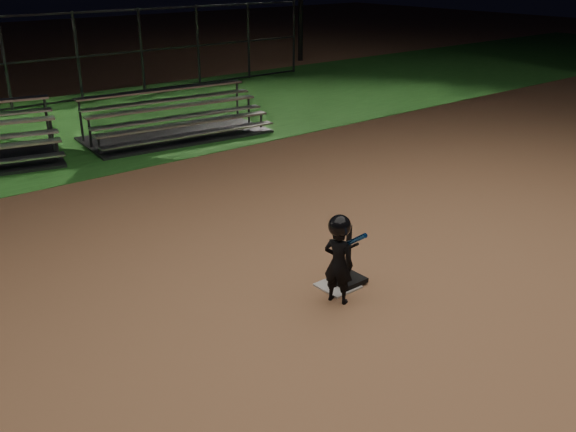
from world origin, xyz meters
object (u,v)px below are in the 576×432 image
object	(u,v)px
batting_tee	(348,271)
bleacher_right	(176,128)
child_batter	(339,257)
home_plate	(338,286)

from	to	relation	value
batting_tee	bleacher_right	xyz separation A→B (m)	(1.92, 7.70, 0.04)
child_batter	bleacher_right	bearing A→B (deg)	-38.74
home_plate	child_batter	xyz separation A→B (m)	(-0.25, -0.26, 0.58)
child_batter	bleacher_right	xyz separation A→B (m)	(2.33, 7.95, -0.39)
child_batter	bleacher_right	world-z (taller)	child_batter
bleacher_right	batting_tee	bearing A→B (deg)	-98.84
home_plate	batting_tee	xyz separation A→B (m)	(0.16, -0.01, 0.15)
home_plate	child_batter	distance (m)	0.69
child_batter	home_plate	bearing A→B (deg)	-66.19
batting_tee	child_batter	size ratio (longest dim) A/B	0.69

